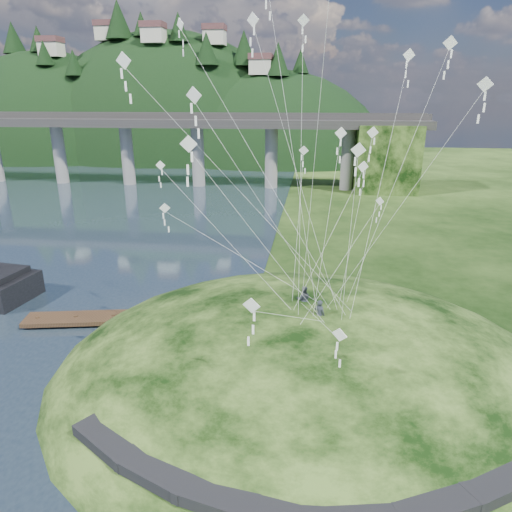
# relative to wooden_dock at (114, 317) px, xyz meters

# --- Properties ---
(ground) EXTENTS (320.00, 320.00, 0.00)m
(ground) POSITION_rel_wooden_dock_xyz_m (8.27, -7.57, -0.45)
(ground) COLOR black
(ground) RESTS_ON ground
(grass_hill) EXTENTS (36.00, 32.00, 13.00)m
(grass_hill) POSITION_rel_wooden_dock_xyz_m (16.27, -5.57, -1.95)
(grass_hill) COLOR black
(grass_hill) RESTS_ON ground
(footpath) EXTENTS (22.29, 5.84, 0.83)m
(footpath) POSITION_rel_wooden_dock_xyz_m (15.73, -17.31, 1.63)
(footpath) COLOR black
(footpath) RESTS_ON ground
(bridge) EXTENTS (160.00, 11.00, 15.00)m
(bridge) POSITION_rel_wooden_dock_xyz_m (-18.19, 62.50, 9.25)
(bridge) COLOR #2D2B2B
(bridge) RESTS_ON ground
(far_ridge) EXTENTS (153.00, 70.00, 94.50)m
(far_ridge) POSITION_rel_wooden_dock_xyz_m (-35.31, 114.60, -7.89)
(far_ridge) COLOR black
(far_ridge) RESTS_ON ground
(wooden_dock) EXTENTS (14.63, 5.02, 1.03)m
(wooden_dock) POSITION_rel_wooden_dock_xyz_m (0.00, 0.00, 0.00)
(wooden_dock) COLOR #312014
(wooden_dock) RESTS_ON ground
(kite_flyers) EXTENTS (1.96, 2.87, 1.96)m
(kite_flyers) POSITION_rel_wooden_dock_xyz_m (16.21, -5.01, 5.49)
(kite_flyers) COLOR #282D36
(kite_flyers) RESTS_ON ground
(kite_swarm) EXTENTS (19.50, 17.14, 19.96)m
(kite_swarm) POSITION_rel_wooden_dock_xyz_m (15.01, -5.20, 16.54)
(kite_swarm) COLOR white
(kite_swarm) RESTS_ON ground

